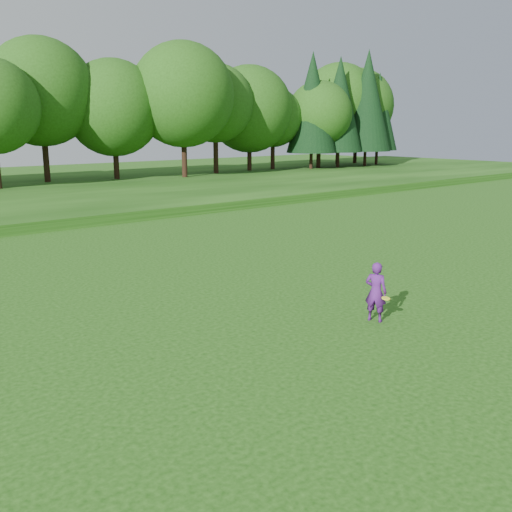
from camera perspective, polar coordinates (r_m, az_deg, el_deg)
ground at (r=15.62m, az=7.23°, el=-7.14°), size 140.00×140.00×0.00m
walking_path at (r=32.30m, az=-19.51°, el=2.69°), size 130.00×1.60×0.04m
woman at (r=16.12m, az=11.90°, el=-3.53°), size 0.60×0.83×1.69m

